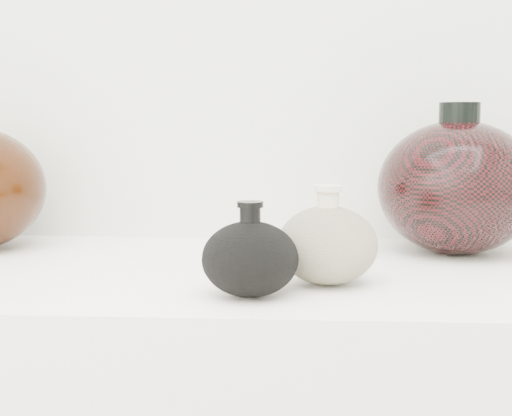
{
  "coord_description": "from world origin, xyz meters",
  "views": [
    {
      "loc": [
        0.05,
        0.01,
        1.09
      ],
      "look_at": [
        -0.0,
        0.92,
        0.98
      ],
      "focal_mm": 50.0,
      "sensor_mm": 36.0,
      "label": 1
    }
  ],
  "objects": [
    {
      "name": "cream_gourd_vase",
      "position": [
        0.09,
        0.86,
        0.95
      ],
      "size": [
        0.14,
        0.14,
        0.12
      ],
      "color": "beige",
      "rests_on": "display_counter"
    },
    {
      "name": "black_gourd_vase",
      "position": [
        -0.0,
        0.79,
        0.94
      ],
      "size": [
        0.13,
        0.13,
        0.11
      ],
      "color": "black",
      "rests_on": "display_counter"
    },
    {
      "name": "right_round_pot",
      "position": [
        0.29,
        1.07,
        1.0
      ],
      "size": [
        0.28,
        0.28,
        0.22
      ],
      "color": "black",
      "rests_on": "display_counter"
    }
  ]
}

